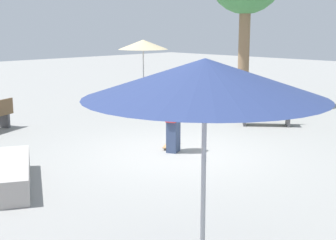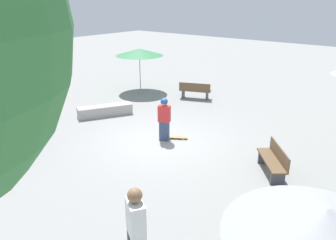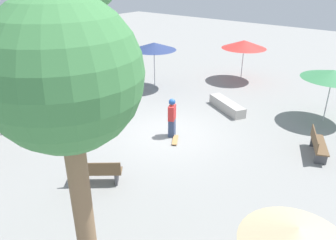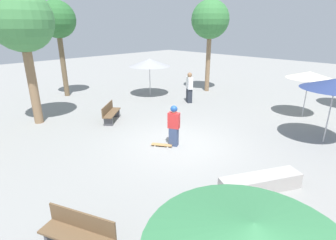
{
  "view_description": "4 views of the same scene",
  "coord_description": "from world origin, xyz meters",
  "px_view_note": "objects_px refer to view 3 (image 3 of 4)",
  "views": [
    {
      "loc": [
        7.14,
        -7.42,
        2.85
      ],
      "look_at": [
        0.17,
        -0.49,
        0.88
      ],
      "focal_mm": 50.0,
      "sensor_mm": 36.0,
      "label": 1
    },
    {
      "loc": [
        8.23,
        7.06,
        4.9
      ],
      "look_at": [
        -0.63,
        -0.13,
        0.61
      ],
      "focal_mm": 35.0,
      "sensor_mm": 36.0,
      "label": 2
    },
    {
      "loc": [
        -7.41,
        9.31,
        6.15
      ],
      "look_at": [
        -0.28,
        0.4,
        0.86
      ],
      "focal_mm": 35.0,
      "sensor_mm": 36.0,
      "label": 3
    },
    {
      "loc": [
        -6.87,
        -6.27,
        4.36
      ],
      "look_at": [
        -0.42,
        0.13,
        1.07
      ],
      "focal_mm": 28.0,
      "sensor_mm": 36.0,
      "label": 4
    }
  ],
  "objects_px": {
    "shade_umbrella_red": "(244,44)",
    "palm_tree_center_right": "(65,80)",
    "shade_umbrella_cream": "(95,49)",
    "skater_main": "(172,116)",
    "shade_umbrella_navy": "(154,46)",
    "skateboard": "(175,140)",
    "bench_near": "(96,172)",
    "shade_umbrella_green": "(333,74)",
    "concrete_ledge": "(227,106)",
    "shade_umbrella_tan": "(297,236)",
    "bench_far": "(318,144)",
    "bystander_watching": "(21,111)"
  },
  "relations": [
    {
      "from": "shade_umbrella_red",
      "to": "palm_tree_center_right",
      "type": "xyz_separation_m",
      "value": [
        -3.9,
        14.65,
        2.33
      ]
    },
    {
      "from": "shade_umbrella_red",
      "to": "shade_umbrella_cream",
      "type": "distance_m",
      "value": 8.51
    },
    {
      "from": "skater_main",
      "to": "shade_umbrella_navy",
      "type": "height_order",
      "value": "shade_umbrella_navy"
    },
    {
      "from": "skater_main",
      "to": "skateboard",
      "type": "bearing_deg",
      "value": 29.48
    },
    {
      "from": "bench_near",
      "to": "shade_umbrella_red",
      "type": "bearing_deg",
      "value": 56.61
    },
    {
      "from": "shade_umbrella_red",
      "to": "palm_tree_center_right",
      "type": "distance_m",
      "value": 15.33
    },
    {
      "from": "skater_main",
      "to": "shade_umbrella_green",
      "type": "relative_size",
      "value": 0.62
    },
    {
      "from": "shade_umbrella_cream",
      "to": "concrete_ledge",
      "type": "bearing_deg",
      "value": -169.06
    },
    {
      "from": "shade_umbrella_tan",
      "to": "shade_umbrella_red",
      "type": "height_order",
      "value": "shade_umbrella_red"
    },
    {
      "from": "bench_far",
      "to": "bystander_watching",
      "type": "xyz_separation_m",
      "value": [
        10.0,
        5.6,
        0.47
      ]
    },
    {
      "from": "shade_umbrella_red",
      "to": "concrete_ledge",
      "type": "bearing_deg",
      "value": 109.43
    },
    {
      "from": "concrete_ledge",
      "to": "bench_far",
      "type": "xyz_separation_m",
      "value": [
        -4.59,
        1.62,
        0.2
      ]
    },
    {
      "from": "bench_near",
      "to": "palm_tree_center_right",
      "type": "relative_size",
      "value": 0.26
    },
    {
      "from": "skater_main",
      "to": "bystander_watching",
      "type": "height_order",
      "value": "bystander_watching"
    },
    {
      "from": "shade_umbrella_red",
      "to": "shade_umbrella_navy",
      "type": "bearing_deg",
      "value": 53.83
    },
    {
      "from": "shade_umbrella_tan",
      "to": "shade_umbrella_red",
      "type": "xyz_separation_m",
      "value": [
        7.55,
        -13.1,
        0.01
      ]
    },
    {
      "from": "skater_main",
      "to": "shade_umbrella_navy",
      "type": "xyz_separation_m",
      "value": [
        4.38,
        -4.02,
        1.49
      ]
    },
    {
      "from": "shade_umbrella_green",
      "to": "shade_umbrella_navy",
      "type": "distance_m",
      "value": 8.84
    },
    {
      "from": "skateboard",
      "to": "shade_umbrella_navy",
      "type": "distance_m",
      "value": 6.8
    },
    {
      "from": "shade_umbrella_green",
      "to": "bench_far",
      "type": "bearing_deg",
      "value": 101.04
    },
    {
      "from": "shade_umbrella_red",
      "to": "bystander_watching",
      "type": "xyz_separation_m",
      "value": [
        3.79,
        11.83,
        -1.27
      ]
    },
    {
      "from": "bench_far",
      "to": "shade_umbrella_navy",
      "type": "relative_size",
      "value": 0.64
    },
    {
      "from": "concrete_ledge",
      "to": "shade_umbrella_green",
      "type": "distance_m",
      "value": 4.68
    },
    {
      "from": "shade_umbrella_red",
      "to": "shade_umbrella_cream",
      "type": "relative_size",
      "value": 1.14
    },
    {
      "from": "shade_umbrella_cream",
      "to": "bystander_watching",
      "type": "relative_size",
      "value": 1.26
    },
    {
      "from": "concrete_ledge",
      "to": "bench_far",
      "type": "relative_size",
      "value": 1.42
    },
    {
      "from": "concrete_ledge",
      "to": "shade_umbrella_tan",
      "type": "height_order",
      "value": "shade_umbrella_tan"
    },
    {
      "from": "bystander_watching",
      "to": "skateboard",
      "type": "bearing_deg",
      "value": 152.71
    },
    {
      "from": "skateboard",
      "to": "bench_far",
      "type": "distance_m",
      "value": 5.2
    },
    {
      "from": "shade_umbrella_tan",
      "to": "shade_umbrella_green",
      "type": "distance_m",
      "value": 10.3
    },
    {
      "from": "bench_near",
      "to": "concrete_ledge",
      "type": "bearing_deg",
      "value": 48.42
    },
    {
      "from": "skateboard",
      "to": "concrete_ledge",
      "type": "distance_m",
      "value": 4.0
    },
    {
      "from": "skateboard",
      "to": "palm_tree_center_right",
      "type": "relative_size",
      "value": 0.13
    },
    {
      "from": "shade_umbrella_green",
      "to": "shade_umbrella_cream",
      "type": "xyz_separation_m",
      "value": [
        11.54,
        3.09,
        -0.03
      ]
    },
    {
      "from": "skater_main",
      "to": "concrete_ledge",
      "type": "bearing_deg",
      "value": 149.08
    },
    {
      "from": "shade_umbrella_tan",
      "to": "shade_umbrella_green",
      "type": "bearing_deg",
      "value": -78.98
    },
    {
      "from": "concrete_ledge",
      "to": "bench_near",
      "type": "distance_m",
      "value": 7.76
    },
    {
      "from": "shade_umbrella_red",
      "to": "bench_near",
      "type": "bearing_deg",
      "value": 96.35
    },
    {
      "from": "shade_umbrella_navy",
      "to": "bystander_watching",
      "type": "relative_size",
      "value": 1.42
    },
    {
      "from": "concrete_ledge",
      "to": "palm_tree_center_right",
      "type": "relative_size",
      "value": 0.4
    },
    {
      "from": "shade_umbrella_cream",
      "to": "shade_umbrella_green",
      "type": "bearing_deg",
      "value": -165.02
    },
    {
      "from": "shade_umbrella_green",
      "to": "shade_umbrella_cream",
      "type": "relative_size",
      "value": 1.14
    },
    {
      "from": "bench_near",
      "to": "shade_umbrella_navy",
      "type": "relative_size",
      "value": 0.59
    },
    {
      "from": "skateboard",
      "to": "bench_far",
      "type": "bearing_deg",
      "value": 84.62
    },
    {
      "from": "skater_main",
      "to": "shade_umbrella_red",
      "type": "distance_m",
      "value": 8.52
    },
    {
      "from": "skateboard",
      "to": "bench_near",
      "type": "relative_size",
      "value": 0.52
    },
    {
      "from": "skateboard",
      "to": "concrete_ledge",
      "type": "height_order",
      "value": "concrete_ledge"
    },
    {
      "from": "shade_umbrella_tan",
      "to": "shade_umbrella_cream",
      "type": "xyz_separation_m",
      "value": [
        13.51,
        -7.02,
        -0.05
      ]
    },
    {
      "from": "skateboard",
      "to": "shade_umbrella_tan",
      "type": "bearing_deg",
      "value": 20.33
    },
    {
      "from": "palm_tree_center_right",
      "to": "skateboard",
      "type": "bearing_deg",
      "value": -69.12
    }
  ]
}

